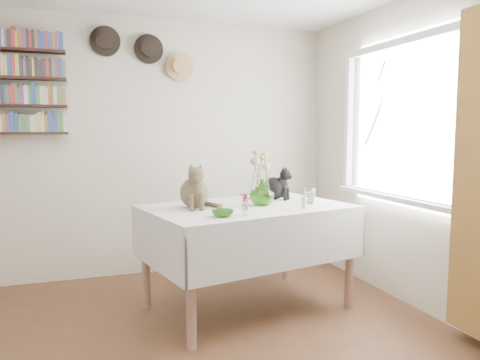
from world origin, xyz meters
name	(u,v)px	position (x,y,z in m)	size (l,w,h in m)	color
room	(186,163)	(0.00, 0.00, 1.25)	(4.08, 4.58, 2.58)	brown
window	(399,134)	(1.97, 0.80, 1.40)	(0.12, 1.52, 1.32)	white
dining_table	(248,231)	(0.72, 1.01, 0.63)	(1.73, 1.30, 0.83)	white
tabby_cat	(194,185)	(0.30, 1.06, 1.01)	(0.24, 0.30, 0.36)	brown
black_cat	(274,182)	(1.06, 1.28, 0.98)	(0.19, 0.25, 0.29)	black
flower_vase	(262,192)	(0.84, 1.01, 0.94)	(0.20, 0.20, 0.21)	#63B234
green_bowl	(223,213)	(0.39, 0.63, 0.86)	(0.15, 0.15, 0.05)	#63B234
drinking_glass	(309,198)	(1.23, 0.94, 0.88)	(0.10, 0.10, 0.10)	white
candlestick	(304,202)	(1.08, 0.76, 0.88)	(0.04, 0.04, 0.16)	white
berry_jar	(245,204)	(0.56, 0.64, 0.91)	(0.04, 0.04, 0.17)	white
porcelain_figurine	(313,195)	(1.35, 1.11, 0.88)	(0.05, 0.05, 0.10)	white
flower_bouquet	(261,162)	(0.84, 1.02, 1.17)	(0.17, 0.12, 0.39)	#4C7233
bookshelf_unit	(5,82)	(-1.10, 2.16, 1.84)	(1.00, 0.16, 0.91)	black
wall_hats	(146,52)	(0.12, 2.19, 2.17)	(0.98, 0.09, 0.48)	black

